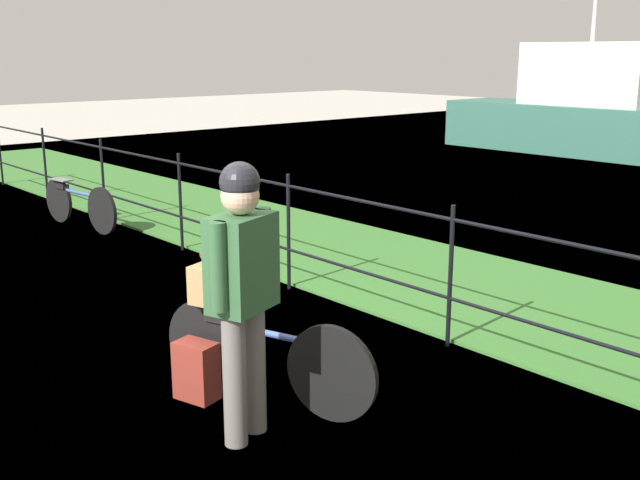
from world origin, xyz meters
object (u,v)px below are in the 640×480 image
object	(u,v)px
wooden_crate	(218,285)
terrier_dog	(220,255)
bicycle_parked	(79,203)
bicycle_main	(264,355)
moored_boat_near	(586,114)
backpack_on_paving	(196,371)
cyclist_person	(242,279)

from	to	relation	value
wooden_crate	terrier_dog	size ratio (longest dim) A/B	1.00
terrier_dog	bicycle_parked	size ratio (longest dim) A/B	0.19
bicycle_main	bicycle_parked	bearing A→B (deg)	167.37
bicycle_parked	moored_boat_near	bearing A→B (deg)	87.83
bicycle_main	moored_boat_near	bearing A→B (deg)	111.86
wooden_crate	bicycle_main	bearing A→B (deg)	18.79
bicycle_main	backpack_on_paving	distance (m)	0.48
backpack_on_paving	bicycle_main	bearing A→B (deg)	-153.72
bicycle_parked	backpack_on_paving	bearing A→B (deg)	-16.47
cyclist_person	bicycle_parked	bearing A→B (deg)	164.67
terrier_dog	cyclist_person	bearing A→B (deg)	-23.24
backpack_on_paving	bicycle_parked	size ratio (longest dim) A/B	0.24
cyclist_person	terrier_dog	bearing A→B (deg)	156.76
cyclist_person	backpack_on_paving	size ratio (longest dim) A/B	4.21
bicycle_main	cyclist_person	bearing A→B (deg)	-50.64
bicycle_parked	cyclist_person	bearing A→B (deg)	-15.33
terrier_dog	bicycle_parked	world-z (taller)	terrier_dog
wooden_crate	backpack_on_paving	xyz separation A→B (m)	(-0.00, -0.20, -0.56)
bicycle_parked	moored_boat_near	size ratio (longest dim) A/B	0.25
bicycle_parked	moored_boat_near	world-z (taller)	moored_boat_near
bicycle_parked	moored_boat_near	xyz separation A→B (m)	(0.45, 11.91, 0.57)
bicycle_main	backpack_on_paving	xyz separation A→B (m)	(-0.34, -0.31, -0.14)
wooden_crate	cyclist_person	bearing A→B (deg)	-21.86
wooden_crate	bicycle_parked	xyz separation A→B (m)	(-5.41, 1.40, -0.44)
bicycle_parked	bicycle_main	bearing A→B (deg)	-12.63
backpack_on_paving	wooden_crate	bearing A→B (deg)	-107.15
terrier_dog	moored_boat_near	bearing A→B (deg)	110.53
terrier_dog	cyclist_person	size ratio (longest dim) A/B	0.19
cyclist_person	backpack_on_paving	world-z (taller)	cyclist_person
wooden_crate	cyclist_person	xyz separation A→B (m)	(0.64, -0.26, 0.24)
wooden_crate	backpack_on_paving	bearing A→B (deg)	-90.96
terrier_dog	backpack_on_paving	bearing A→B (deg)	-97.48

